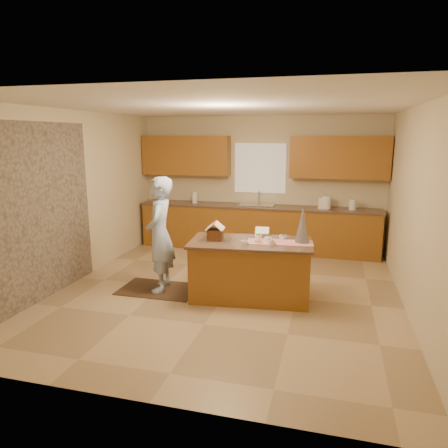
{
  "coord_description": "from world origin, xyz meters",
  "views": [
    {
      "loc": [
        1.46,
        -5.71,
        2.31
      ],
      "look_at": [
        -0.1,
        0.2,
        1.0
      ],
      "focal_mm": 33.2,
      "sensor_mm": 36.0,
      "label": 1
    }
  ],
  "objects_px": {
    "island_base": "(250,271)",
    "gingerbread_house": "(215,233)",
    "tinsel_tree": "(302,225)",
    "boy": "(160,234)"
  },
  "relations": [
    {
      "from": "island_base",
      "to": "gingerbread_house",
      "type": "height_order",
      "value": "gingerbread_house"
    },
    {
      "from": "island_base",
      "to": "tinsel_tree",
      "type": "height_order",
      "value": "tinsel_tree"
    },
    {
      "from": "island_base",
      "to": "boy",
      "type": "height_order",
      "value": "boy"
    },
    {
      "from": "boy",
      "to": "gingerbread_house",
      "type": "distance_m",
      "value": 0.87
    },
    {
      "from": "tinsel_tree",
      "to": "island_base",
      "type": "bearing_deg",
      "value": -170.45
    },
    {
      "from": "gingerbread_house",
      "to": "tinsel_tree",
      "type": "bearing_deg",
      "value": 10.18
    },
    {
      "from": "island_base",
      "to": "gingerbread_house",
      "type": "relative_size",
      "value": 5.87
    },
    {
      "from": "boy",
      "to": "gingerbread_house",
      "type": "relative_size",
      "value": 6.12
    },
    {
      "from": "gingerbread_house",
      "to": "boy",
      "type": "bearing_deg",
      "value": 177.09
    },
    {
      "from": "boy",
      "to": "gingerbread_house",
      "type": "xyz_separation_m",
      "value": [
        0.87,
        -0.04,
        0.09
      ]
    }
  ]
}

